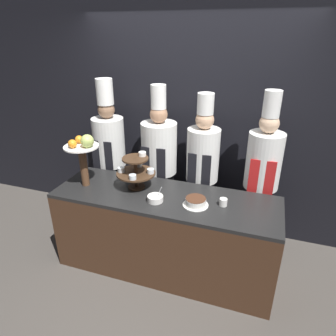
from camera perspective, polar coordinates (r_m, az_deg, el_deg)
ground_plane at (r=3.17m, az=-2.79°, el=-22.04°), size 14.00×14.00×0.00m
wall_back at (r=3.52m, az=4.51°, el=9.72°), size 10.00×0.06×2.80m
buffet_counter at (r=3.12m, az=-0.60°, el=-12.20°), size 2.18×0.69×0.86m
tiered_stand at (r=2.97m, az=-6.10°, el=-0.46°), size 0.39×0.39×0.36m
fruit_pedestal at (r=3.03m, az=-15.90°, el=3.09°), size 0.34×0.34×0.55m
cake_round at (r=2.73m, az=5.28°, el=-6.45°), size 0.23×0.23×0.07m
cup_white at (r=2.76m, az=10.49°, el=-6.41°), size 0.07×0.07×0.07m
serving_bowl_near at (r=2.78m, az=-2.44°, el=-5.82°), size 0.15×0.15×0.16m
chef_left at (r=3.64m, az=-11.03°, el=3.04°), size 0.37×0.37×1.84m
chef_center_left at (r=3.40m, az=-1.68°, el=1.42°), size 0.39×0.39×1.81m
chef_center_right at (r=3.27m, az=6.55°, el=0.30°), size 0.35×0.35×1.75m
chef_right at (r=3.21m, az=17.48°, el=-0.91°), size 0.35×0.35×1.82m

